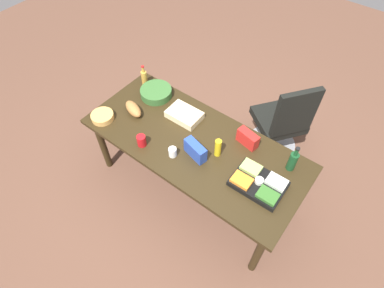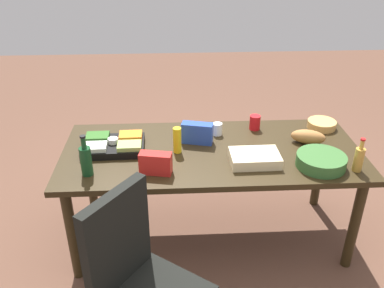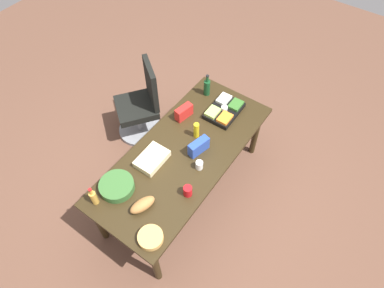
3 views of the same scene
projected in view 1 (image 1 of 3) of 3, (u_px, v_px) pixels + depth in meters
name	position (u px, v px, depth m)	size (l,w,h in m)	color
ground_plane	(194.00, 186.00, 3.43)	(10.00, 10.00, 0.00)	brown
conference_table	(195.00, 148.00, 2.89)	(2.06, 0.91, 0.76)	#2F2311
office_chair	(280.00, 126.00, 3.43)	(0.67, 0.67, 1.04)	gray
sheet_cake	(184.00, 115.00, 2.99)	(0.32, 0.22, 0.07)	beige
bread_loaf	(133.00, 109.00, 3.02)	(0.24, 0.11, 0.10)	#A76F39
dressing_bottle	(144.00, 77.00, 3.25)	(0.07, 0.07, 0.23)	gold
paper_cup	(173.00, 152.00, 2.70)	(0.07, 0.07, 0.09)	white
veggie_tray	(259.00, 183.00, 2.52)	(0.43, 0.31, 0.09)	black
chip_bag_blue	(195.00, 150.00, 2.68)	(0.22, 0.08, 0.15)	#2747AB
mustard_bottle	(218.00, 148.00, 2.67)	(0.06, 0.06, 0.18)	yellow
chip_bag_red	(248.00, 138.00, 2.76)	(0.20, 0.08, 0.14)	red
red_solo_cup	(142.00, 141.00, 2.77)	(0.08, 0.08, 0.11)	red
salad_bowl	(156.00, 92.00, 3.18)	(0.32, 0.32, 0.08)	#36652E
chip_bowl	(102.00, 116.00, 2.99)	(0.21, 0.21, 0.06)	#DDA455
wine_bottle	(293.00, 161.00, 2.57)	(0.09, 0.09, 0.27)	#174522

